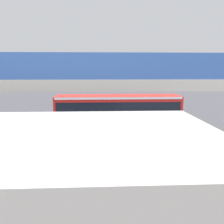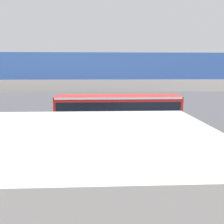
{
  "view_description": "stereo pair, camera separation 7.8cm",
  "coord_description": "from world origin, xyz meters",
  "views": [
    {
      "loc": [
        2.52,
        22.17,
        5.58
      ],
      "look_at": [
        1.5,
        0.73,
        1.6
      ],
      "focal_mm": 37.47,
      "sensor_mm": 36.0,
      "label": 1
    },
    {
      "loc": [
        2.44,
        22.17,
        5.58
      ],
      "look_at": [
        1.5,
        0.73,
        1.6
      ],
      "focal_mm": 37.47,
      "sensor_mm": 36.0,
      "label": 2
    }
  ],
  "objects": [
    {
      "name": "lane_dash_centre",
      "position": [
        2.0,
        -3.33,
        0.0
      ],
      "size": [
        2.0,
        0.2,
        0.01
      ],
      "primitive_type": "cube",
      "color": "silver",
      "rests_on": "ground"
    },
    {
      "name": "lane_dash_right",
      "position": [
        6.0,
        -3.33,
        0.0
      ],
      "size": [
        2.0,
        0.2,
        0.01
      ],
      "primitive_type": "cube",
      "color": "silver",
      "rests_on": "ground"
    },
    {
      "name": "city_bus",
      "position": [
        0.94,
        0.64,
        1.88
      ],
      "size": [
        11.54,
        2.85,
        3.15
      ],
      "color": "red",
      "rests_on": "ground"
    },
    {
      "name": "ground",
      "position": [
        0.0,
        0.0,
        0.0
      ],
      "size": [
        80.0,
        80.0,
        0.0
      ],
      "primitive_type": "plane",
      "color": "#424247"
    },
    {
      "name": "station_building",
      "position": [
        4.3,
        17.1,
        2.1
      ],
      "size": [
        9.0,
        5.04,
        4.2
      ],
      "color": "#B2ADA5",
      "rests_on": "ground"
    },
    {
      "name": "lane_dash_leftmost",
      "position": [
        -6.0,
        -3.33,
        0.0
      ],
      "size": [
        2.0,
        0.2,
        0.01
      ],
      "primitive_type": "cube",
      "color": "silver",
      "rests_on": "ground"
    },
    {
      "name": "pedestrian_overpass",
      "position": [
        0.0,
        11.12,
        4.6
      ],
      "size": [
        30.25,
        2.6,
        6.23
      ],
      "color": "#B2ADA5",
      "rests_on": "ground"
    },
    {
      "name": "traffic_sign",
      "position": [
        5.06,
        -3.33,
        1.89
      ],
      "size": [
        0.08,
        0.6,
        2.8
      ],
      "color": "slate",
      "rests_on": "ground"
    },
    {
      "name": "lane_dash_left",
      "position": [
        -2.0,
        -3.33,
        0.0
      ],
      "size": [
        2.0,
        0.2,
        0.01
      ],
      "primitive_type": "cube",
      "color": "silver",
      "rests_on": "ground"
    }
  ]
}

